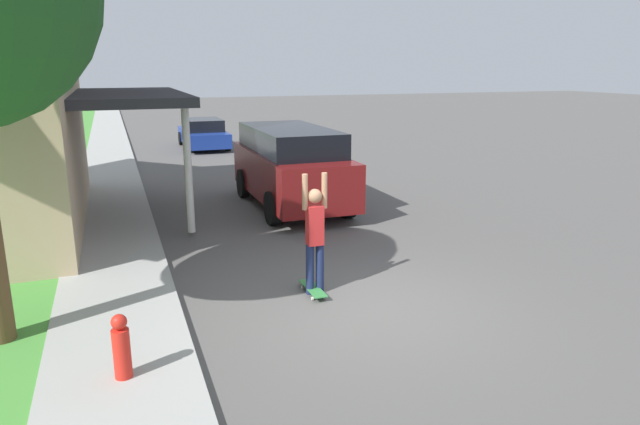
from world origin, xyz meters
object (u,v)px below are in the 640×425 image
Objects in this scene: car_down_street at (203,134)px; fire_hydrant at (121,347)px; suv_parked at (291,165)px; skateboard at (313,289)px; skateboarder at (315,233)px.

fire_hydrant is at bearing -101.54° from car_down_street.
suv_parked is at bearing -87.96° from car_down_street.
skateboarder is at bearing 16.09° from skateboard.
suv_parked is 11.84m from car_down_street.
skateboard is at bearing -103.97° from suv_parked.
car_down_street is 17.61m from skateboarder.
car_down_street is 5.17× the size of skateboard.
car_down_street is at bearing 78.46° from fire_hydrant.
fire_hydrant is (-4.38, -7.58, -0.61)m from suv_parked.
fire_hydrant is at bearing -120.03° from suv_parked.
suv_parked is 2.50× the size of skateboarder.
skateboarder is 2.53× the size of fire_hydrant.
car_down_street is 2.17× the size of skateboarder.
skateboarder is (-1.40, -5.75, -0.07)m from suv_parked.
skateboard is (-1.43, -5.76, -1.01)m from suv_parked.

